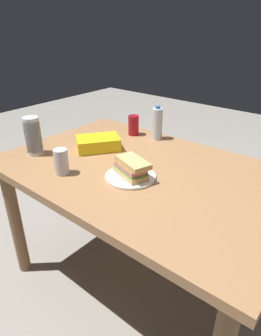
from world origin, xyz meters
TOP-DOWN VIEW (x-y plane):
  - ground_plane at (0.00, 0.00)m, footprint 8.00×8.00m
  - dining_table at (0.00, 0.00)m, footprint 1.41×0.93m
  - paper_plate at (0.02, -0.11)m, footprint 0.23×0.23m
  - sandwich at (0.02, -0.11)m, footprint 0.20×0.14m
  - soda_can_red at (-0.33, 0.33)m, footprint 0.07×0.07m
  - chip_bag at (-0.34, 0.03)m, footprint 0.26×0.27m
  - water_bottle_tall at (-0.18, 0.37)m, footprint 0.06×0.06m
  - plastic_cup_stack at (-0.55, -0.23)m, footprint 0.08×0.08m
  - soda_can_silver at (-0.26, -0.28)m, footprint 0.07×0.07m

SIDE VIEW (x-z plane):
  - ground_plane at x=0.00m, z-range 0.00..0.00m
  - dining_table at x=0.00m, z-range 0.28..1.04m
  - paper_plate at x=0.02m, z-range 0.76..0.77m
  - chip_bag at x=-0.34m, z-range 0.76..0.83m
  - sandwich at x=0.02m, z-range 0.77..0.85m
  - soda_can_red at x=-0.33m, z-range 0.76..0.88m
  - soda_can_silver at x=-0.26m, z-range 0.76..0.88m
  - water_bottle_tall at x=-0.18m, z-range 0.75..0.95m
  - plastic_cup_stack at x=-0.55m, z-range 0.76..0.96m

